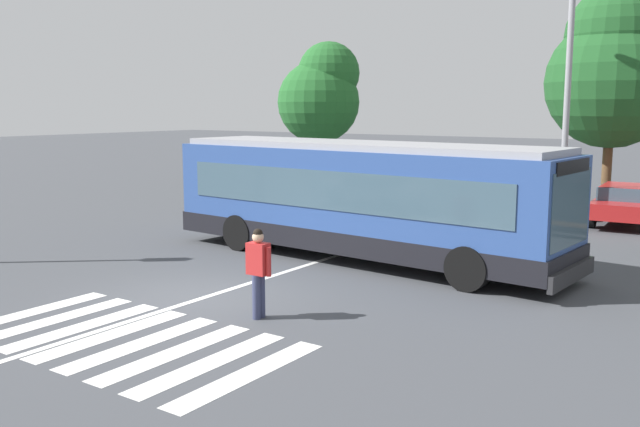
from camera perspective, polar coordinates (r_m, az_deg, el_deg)
The scene contains 13 objects.
ground_plane at distance 14.82m, azimuth -10.28°, elevation -6.86°, with size 160.00×160.00×0.00m, color #424449.
city_transit_bus at distance 18.02m, azimuth 3.32°, elevation 1.19°, with size 11.28×3.34×3.06m.
pedestrian_crossing_street at distance 13.05m, azimuth -5.09°, elevation -4.49°, with size 0.58×0.30×1.72m.
parked_car_black at distance 29.90m, azimuth 3.05°, elevation 2.60°, with size 2.25×4.66×1.35m.
parked_car_white at distance 28.82m, azimuth 7.94°, elevation 2.30°, with size 2.17×4.63×1.35m.
parked_car_charcoal at distance 27.39m, azimuth 12.64°, elevation 1.84°, with size 2.17×4.63×1.35m.
parked_car_silver at distance 26.48m, azimuth 17.95°, elevation 1.40°, with size 2.07×4.59×1.35m.
parked_car_red at distance 25.75m, azimuth 23.90°, elevation 0.88°, with size 2.11×4.61×1.35m.
twin_arm_street_lamp at distance 23.97m, azimuth 19.88°, elevation 12.93°, with size 5.11×0.32×9.63m.
background_tree_left at distance 35.37m, azimuth 0.12°, elevation 9.83°, with size 4.14×4.14×7.22m.
background_tree_right at distance 28.73m, azimuth 22.98°, elevation 10.89°, with size 4.94×4.94×8.45m.
crosswalk_painted_stripes at distance 12.55m, azimuth -15.66°, elevation -9.90°, with size 5.99×3.22×0.01m.
lane_center_line at distance 16.15m, azimuth -4.89°, elevation -5.43°, with size 0.16×24.00×0.01m, color silver.
Camera 1 is at (10.16, -10.04, 3.94)m, focal length 38.90 mm.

